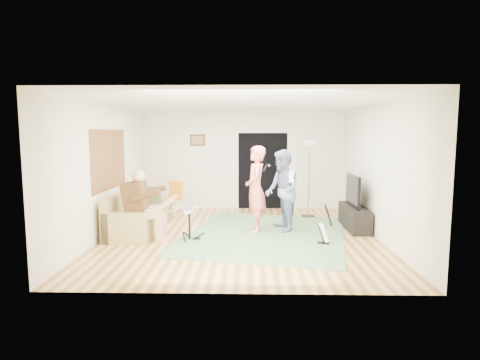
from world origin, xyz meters
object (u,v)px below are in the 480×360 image
sofa (134,218)px  television (353,191)px  dining_chair (173,205)px  tv_cabinet (354,217)px  singer (256,189)px  torchiere_lamp (309,165)px  guitar_spare (324,233)px  drum_kit (189,225)px  guitarist (282,191)px

sofa → television: (4.74, 0.36, 0.57)m
dining_chair → tv_cabinet: 4.33m
singer → torchiere_lamp: torchiere_lamp is taller
guitar_spare → torchiere_lamp: torchiere_lamp is taller
singer → torchiere_lamp: 2.08m
drum_kit → singer: 1.62m
guitarist → tv_cabinet: (1.62, 0.26, -0.63)m
guitar_spare → drum_kit: bearing=174.9°
tv_cabinet → television: 0.60m
singer → torchiere_lamp: (1.35, 1.53, 0.38)m
sofa → guitar_spare: bearing=-12.8°
television → sofa: bearing=-175.6°
sofa → torchiere_lamp: bearing=21.9°
singer → torchiere_lamp: size_ratio=0.97×
singer → torchiere_lamp: bearing=136.5°
singer → television: 2.16m
drum_kit → dining_chair: bearing=109.1°
torchiere_lamp → dining_chair: bearing=-176.7°
dining_chair → sofa: bearing=-94.2°
guitarist → tv_cabinet: bearing=87.7°
guitarist → torchiere_lamp: torchiere_lamp is taller
sofa → dining_chair: (0.59, 1.40, 0.04)m
sofa → torchiere_lamp: size_ratio=1.11×
singer → television: bearing=96.0°
guitar_spare → dining_chair: (-3.31, 2.28, 0.10)m
torchiere_lamp → television: bearing=-57.4°
tv_cabinet → singer: bearing=-172.1°
tv_cabinet → drum_kit: bearing=-163.8°
sofa → dining_chair: dining_chair is taller
singer → television: singer is taller
drum_kit → tv_cabinet: bearing=16.2°
guitar_spare → television: 1.64m
drum_kit → tv_cabinet: (3.50, 1.01, -0.04)m
sofa → television: 4.79m
sofa → guitarist: size_ratio=1.20×
drum_kit → singer: bearing=28.4°
sofa → guitarist: 3.23m
drum_kit → torchiere_lamp: bearing=40.1°
sofa → television: bearing=4.4°
torchiere_lamp → tv_cabinet: (0.84, -1.23, -1.05)m
singer → guitarist: (0.56, 0.04, -0.04)m
guitarist → dining_chair: guitarist is taller
drum_kit → torchiere_lamp: torchiere_lamp is taller
singer → guitarist: size_ratio=1.04×
torchiere_lamp → guitar_spare: bearing=-91.5°
drum_kit → television: (3.45, 1.01, 0.56)m
drum_kit → tv_cabinet: size_ratio=0.48×
sofa → dining_chair: 1.52m
sofa → guitar_spare: (3.89, -0.88, -0.06)m
sofa → guitar_spare: size_ratio=2.73×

